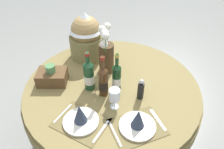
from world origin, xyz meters
name	(u,v)px	position (x,y,z in m)	size (l,w,h in m)	color
ground	(112,138)	(0.00, 0.00, 0.00)	(8.00, 8.00, 0.00)	gray
dining_table	(112,97)	(0.00, 0.00, 0.59)	(1.42, 1.42, 0.73)	olive
place_setting_left	(81,118)	(-0.21, -0.37, 0.77)	(0.42, 0.39, 0.16)	brown
place_setting_right	(138,122)	(0.16, -0.41, 0.77)	(0.41, 0.37, 0.16)	brown
flower_vase	(106,53)	(-0.05, 0.19, 0.91)	(0.12, 0.24, 0.44)	#47331E
wine_bottle_left	(89,75)	(-0.17, -0.03, 0.85)	(0.08, 0.08, 0.33)	#194223
wine_bottle_centre	(117,77)	(0.03, -0.05, 0.85)	(0.07, 0.07, 0.33)	#143819
wine_bottle_right	(103,81)	(-0.06, -0.10, 0.85)	(0.07, 0.07, 0.34)	#422814
wine_glass_right	(115,95)	(0.02, -0.23, 0.84)	(0.08, 0.08, 0.16)	silver
pepper_mill	(141,90)	(0.21, -0.14, 0.81)	(0.05, 0.05, 0.17)	black
gift_tub_back_left	(86,34)	(-0.23, 0.42, 0.95)	(0.31, 0.31, 0.43)	olive
woven_basket_side_left	(52,76)	(-0.48, 0.04, 0.79)	(0.23, 0.17, 0.17)	brown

